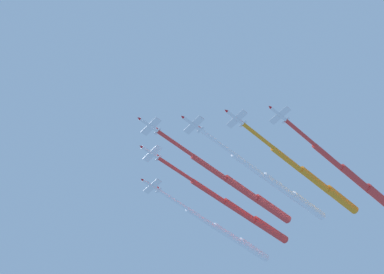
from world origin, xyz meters
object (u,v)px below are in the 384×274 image
Objects in this scene: jet_starboard_mid at (230,235)px; jet_port_outer at (358,180)px; jet_port_mid at (318,182)px; jet_lead at (245,191)px; jet_port_inner at (282,188)px; jet_starboard_inner at (243,213)px.

jet_port_outer is at bearing 41.59° from jet_starboard_mid.
jet_lead is at bearing -112.36° from jet_port_mid.
jet_lead is 14.74m from jet_port_inner.
jet_port_inner is at bearing 16.74° from jet_starboard_mid.
jet_starboard_mid is at bearing -163.26° from jet_port_inner.
jet_starboard_inner is at bearing -129.85° from jet_port_outer.
jet_starboard_mid is at bearing -171.65° from jet_starboard_inner.
jet_lead is 29.27m from jet_port_mid.
jet_port_outer reaches higher than jet_port_inner.
jet_starboard_mid is 59.49m from jet_port_outer.
jet_lead is 1.02× the size of jet_port_inner.
jet_port_inner is (5.94, 13.49, -0.47)m from jet_lead.
jet_port_outer reaches higher than jet_port_mid.
jet_lead is 16.56m from jet_starboard_inner.
jet_lead is 45.34m from jet_port_outer.
jet_port_outer is at bearing 50.15° from jet_starboard_inner.
jet_port_mid reaches higher than jet_port_inner.
jet_port_outer is (9.73, 29.00, 2.78)m from jet_port_inner.
jet_port_inner is 0.95× the size of jet_starboard_inner.
jet_port_mid is (26.77, 22.06, -0.54)m from jet_starboard_inner.
jet_starboard_mid is (-39.91, -23.99, -2.00)m from jet_port_mid.
jet_lead is 28.95m from jet_starboard_mid.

